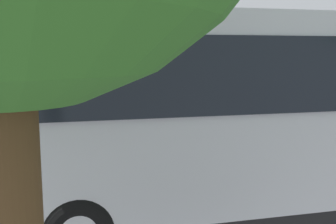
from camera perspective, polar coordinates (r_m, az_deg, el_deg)
The scene contains 14 objects.
ground_plane at distance 11.25m, azimuth 0.20°, elevation -5.33°, with size 80.00×80.00×0.00m, color #4C4C51.
tour_bus at distance 6.94m, azimuth 16.07°, elevation -0.53°, with size 9.83×2.79×3.25m.
spectator_far_left at distance 9.87m, azimuth 17.10°, elevation -1.48°, with size 0.58×0.37×1.75m.
spectator_left at distance 9.81m, azimuth 10.69°, elevation -1.45°, with size 0.57×0.32×1.72m.
spectator_centre at distance 9.22m, azimuth 6.15°, elevation -2.04°, with size 0.57×0.39×1.71m.
spectator_right at distance 9.02m, azimuth -0.48°, elevation -1.75°, with size 0.57×0.39×1.81m.
spectator_far_right at distance 9.12m, azimuth -5.75°, elevation -1.61°, with size 0.58×0.36×1.82m.
parked_motorcycle_silver at distance 8.43m, azimuth -12.50°, elevation -6.91°, with size 2.05×0.58×0.99m.
stunt_motorcycle at distance 12.77m, azimuth -10.93°, elevation 0.79°, with size 2.02×0.61×1.71m.
traffic_cone at distance 12.34m, azimuth -4.40°, elevation -2.66°, with size 0.34×0.34×0.63m.
bay_line_a at distance 13.94m, azimuth 10.87°, elevation -2.75°, with size 0.27×4.02×0.01m.
bay_line_b at distance 13.18m, azimuth 0.92°, elevation -3.25°, with size 0.30×4.70×0.01m.
bay_line_c at distance 12.86m, azimuth -9.89°, elevation -3.68°, with size 0.29×4.36×0.01m.
bay_line_d at distance 13.01m, azimuth -20.86°, elevation -3.98°, with size 0.29×4.48×0.01m.
Camera 1 is at (2.35, 10.66, 2.70)m, focal length 42.43 mm.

